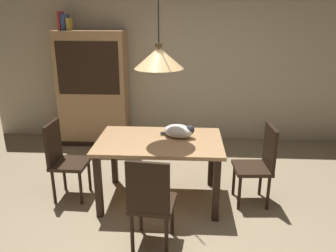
{
  "coord_description": "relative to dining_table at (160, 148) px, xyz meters",
  "views": [
    {
      "loc": [
        0.16,
        -2.94,
        2.09
      ],
      "look_at": [
        -0.06,
        0.72,
        0.85
      ],
      "focal_mm": 35.53,
      "sensor_mm": 36.0,
      "label": 1
    }
  ],
  "objects": [
    {
      "name": "book_blue_wide",
      "position": [
        -1.6,
        1.8,
        1.32
      ],
      "size": [
        0.06,
        0.24,
        0.24
      ],
      "primitive_type": "cube",
      "color": "#384C93",
      "rests_on": "hutch_bookcase"
    },
    {
      "name": "chair_near_front",
      "position": [
        -0.01,
        -0.88,
        -0.14
      ],
      "size": [
        0.44,
        0.44,
        0.93
      ],
      "color": "black",
      "rests_on": "ground"
    },
    {
      "name": "ground",
      "position": [
        0.14,
        -0.52,
        -0.65
      ],
      "size": [
        10.0,
        10.0,
        0.0
      ],
      "primitive_type": "plane",
      "color": "#998466"
    },
    {
      "name": "book_yellow_short",
      "position": [
        -1.54,
        1.8,
        1.29
      ],
      "size": [
        0.04,
        0.2,
        0.18
      ],
      "primitive_type": "cube",
      "color": "gold",
      "rests_on": "hutch_bookcase"
    },
    {
      "name": "chair_left_side",
      "position": [
        -1.13,
        0.0,
        -0.14
      ],
      "size": [
        0.41,
        0.41,
        0.93
      ],
      "color": "black",
      "rests_on": "ground"
    },
    {
      "name": "back_wall",
      "position": [
        0.14,
        2.13,
        0.8
      ],
      "size": [
        6.4,
        0.1,
        2.9
      ],
      "primitive_type": "cube",
      "color": "beige",
      "rests_on": "ground"
    },
    {
      "name": "hutch_bookcase",
      "position": [
        -1.24,
        1.8,
        0.24
      ],
      "size": [
        1.12,
        0.45,
        1.85
      ],
      "color": "tan",
      "rests_on": "ground"
    },
    {
      "name": "pendant_lamp",
      "position": [
        -0.0,
        0.0,
        1.01
      ],
      "size": [
        0.52,
        0.52,
        1.3
      ],
      "color": "#E5B775"
    },
    {
      "name": "dining_table",
      "position": [
        0.0,
        0.0,
        0.0
      ],
      "size": [
        1.4,
        0.9,
        0.75
      ],
      "color": "tan",
      "rests_on": "ground"
    },
    {
      "name": "book_red_tall",
      "position": [
        -1.67,
        1.8,
        1.34
      ],
      "size": [
        0.04,
        0.22,
        0.28
      ],
      "primitive_type": "cube",
      "color": "#B73833",
      "rests_on": "hutch_bookcase"
    },
    {
      "name": "cat_sleeping",
      "position": [
        0.22,
        0.1,
        0.18
      ],
      "size": [
        0.4,
        0.31,
        0.16
      ],
      "color": "silver",
      "rests_on": "dining_table"
    },
    {
      "name": "chair_right_side",
      "position": [
        1.13,
        0.0,
        -0.14
      ],
      "size": [
        0.42,
        0.42,
        0.93
      ],
      "color": "black",
      "rests_on": "ground"
    }
  ]
}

